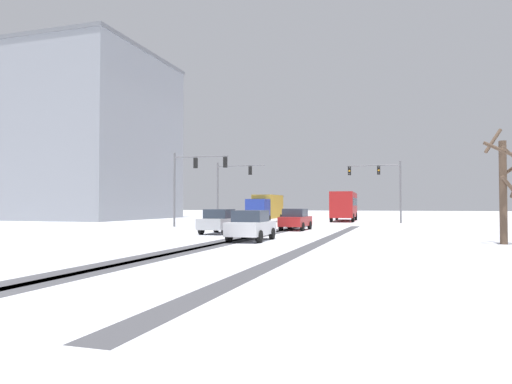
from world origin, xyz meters
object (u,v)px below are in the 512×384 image
at_px(traffic_signal_far_right, 382,179).
at_px(car_white_third, 251,225).
at_px(traffic_signal_near_left, 193,174).
at_px(bus_oncoming, 344,204).
at_px(box_truck_delivery, 266,207).
at_px(bare_tree_sidewalk_mid, 504,185).
at_px(car_silver_second, 220,221).
at_px(office_building_far_left_block, 56,139).
at_px(traffic_signal_far_left, 230,182).
at_px(car_red_lead, 296,219).

height_order(traffic_signal_far_right, car_white_third, traffic_signal_far_right).
height_order(traffic_signal_near_left, car_white_third, traffic_signal_near_left).
height_order(bus_oncoming, box_truck_delivery, bus_oncoming).
height_order(car_white_third, box_truck_delivery, box_truck_delivery).
distance_m(traffic_signal_near_left, bare_tree_sidewalk_mid, 25.16).
distance_m(car_silver_second, office_building_far_left_block, 44.62).
distance_m(traffic_signal_far_left, car_red_lead, 16.13).
bearing_deg(bare_tree_sidewalk_mid, car_white_third, -172.88).
xyz_separation_m(traffic_signal_far_right, bare_tree_sidewalk_mid, (6.82, -25.58, -1.74)).
xyz_separation_m(car_white_third, bare_tree_sidewalk_mid, (12.40, 1.55, 2.07)).
relative_size(traffic_signal_far_right, traffic_signal_far_left, 1.00).
xyz_separation_m(traffic_signal_far_left, box_truck_delivery, (3.27, 2.38, -2.75)).
xyz_separation_m(bare_tree_sidewalk_mid, office_building_far_left_block, (-51.57, 29.05, 8.34)).
xyz_separation_m(traffic_signal_far_left, car_white_third, (9.99, -23.26, -3.57)).
xyz_separation_m(traffic_signal_far_right, car_white_third, (-5.58, -27.13, -3.81)).
xyz_separation_m(car_silver_second, car_white_third, (3.92, -5.30, 0.00)).
bearing_deg(box_truck_delivery, car_red_lead, -65.49).
height_order(traffic_signal_far_right, bus_oncoming, traffic_signal_far_right).
distance_m(traffic_signal_near_left, box_truck_delivery, 12.97).
xyz_separation_m(car_silver_second, bus_oncoming, (4.96, 27.28, 1.18)).
bearing_deg(box_truck_delivery, office_building_far_left_block, 171.32).
distance_m(bus_oncoming, bare_tree_sidewalk_mid, 33.06).
bearing_deg(bare_tree_sidewalk_mid, box_truck_delivery, 128.44).
distance_m(traffic_signal_near_left, traffic_signal_far_left, 9.89).
bearing_deg(office_building_far_left_block, car_red_lead, -26.56).
height_order(car_white_third, bus_oncoming, bus_oncoming).
height_order(traffic_signal_far_left, bare_tree_sidewalk_mid, traffic_signal_far_left).
relative_size(traffic_signal_near_left, car_red_lead, 1.57).
relative_size(car_white_third, box_truck_delivery, 0.56).
bearing_deg(car_silver_second, car_white_third, -53.51).
height_order(traffic_signal_far_right, office_building_far_left_block, office_building_far_left_block).
height_order(car_silver_second, bus_oncoming, bus_oncoming).
xyz_separation_m(car_red_lead, car_silver_second, (-3.84, -5.75, 0.00)).
bearing_deg(car_silver_second, office_building_far_left_block, 144.34).
distance_m(car_white_third, bare_tree_sidewalk_mid, 12.66).
distance_m(car_red_lead, bare_tree_sidewalk_mid, 15.81).
xyz_separation_m(traffic_signal_far_left, office_building_far_left_block, (-29.18, 7.33, 6.83)).
bearing_deg(traffic_signal_far_left, car_silver_second, -71.32).
relative_size(traffic_signal_near_left, bus_oncoming, 0.59).
bearing_deg(traffic_signal_near_left, car_white_third, -53.93).
xyz_separation_m(traffic_signal_far_right, car_silver_second, (-9.50, -21.83, -3.81)).
distance_m(car_white_third, office_building_far_left_block, 50.78).
relative_size(traffic_signal_far_left, bus_oncoming, 0.59).
bearing_deg(car_silver_second, bus_oncoming, 79.70).
bearing_deg(office_building_far_left_block, traffic_signal_far_right, -4.42).
xyz_separation_m(bus_oncoming, box_truck_delivery, (-7.76, -6.94, -0.36)).
xyz_separation_m(bus_oncoming, office_building_far_left_block, (-40.21, -1.99, 9.23)).
relative_size(traffic_signal_far_left, car_white_third, 1.57).
height_order(traffic_signal_far_left, car_red_lead, traffic_signal_far_left).
height_order(traffic_signal_near_left, car_red_lead, traffic_signal_near_left).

